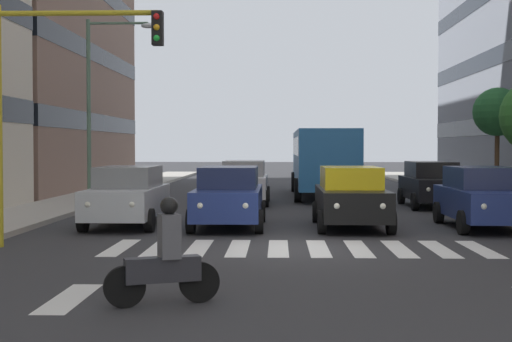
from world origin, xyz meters
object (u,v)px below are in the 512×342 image
car_row2_1 (244,182)px  street_tree_2 (497,112)px  bus_behind_traffic (323,156)px  car_1 (351,197)px  traffic_light_gantry (45,86)px  street_lamp_right (100,91)px  car_3 (128,195)px  car_row2_0 (432,184)px  car_0 (482,197)px  car_2 (229,196)px  motorcycle_with_rider (165,261)px

car_row2_1 → street_tree_2: street_tree_2 is taller
bus_behind_traffic → car_1: bearing=90.0°
car_1 → traffic_light_gantry: (7.33, 4.15, 2.78)m
bus_behind_traffic → street_lamp_right: size_ratio=1.49×
car_3 → traffic_light_gantry: (0.95, 4.43, 2.78)m
car_3 → street_lamp_right: size_ratio=0.63×
traffic_light_gantry → car_row2_0: bearing=-134.5°
car_0 → car_row2_0: size_ratio=1.00×
car_2 → car_row2_1: size_ratio=1.00×
car_2 → street_lamp_right: (5.53, -7.56, 3.56)m
car_0 → motorcycle_with_rider: (7.34, 10.04, -0.24)m
traffic_light_gantry → bus_behind_traffic: bearing=-113.2°
car_0 → traffic_light_gantry: bearing=20.5°
car_row2_1 → street_lamp_right: street_lamp_right is taller
car_0 → motorcycle_with_rider: car_0 is taller
motorcycle_with_rider → traffic_light_gantry: traffic_light_gantry is taller
car_1 → street_tree_2: size_ratio=0.96×
car_2 → car_row2_1: same height
car_row2_0 → bus_behind_traffic: 6.99m
car_0 → car_2: (7.10, -0.07, 0.00)m
street_lamp_right → car_2: bearing=126.2°
car_row2_1 → bus_behind_traffic: bearing=-126.8°
car_row2_1 → street_tree_2: size_ratio=0.96×
motorcycle_with_rider → street_lamp_right: size_ratio=0.23×
car_1 → car_3: 6.39m
car_1 → street_tree_2: bearing=-124.3°
car_row2_0 → street_tree_2: size_ratio=0.96×
street_lamp_right → car_row2_1: bearing=-171.7°
bus_behind_traffic → traffic_light_gantry: bearing=66.8°
car_1 → street_tree_2: street_tree_2 is taller
car_2 → car_0: bearing=179.4°
car_3 → bus_behind_traffic: (-6.38, -12.68, 0.97)m
car_3 → bus_behind_traffic: size_ratio=0.42×
car_row2_0 → street_tree_2: (-3.46, -3.44, 2.84)m
car_2 → motorcycle_with_rider: size_ratio=2.74×
car_3 → car_row2_0: size_ratio=1.00×
car_1 → motorcycle_with_rider: 10.73m
bus_behind_traffic → street_tree_2: size_ratio=2.27×
car_1 → car_3: same height
car_2 → bus_behind_traffic: (-3.45, -12.93, 0.97)m
car_row2_1 → motorcycle_with_rider: (0.27, 18.48, -0.24)m
car_1 → car_row2_1: (3.41, -8.40, 0.00)m
car_row2_1 → traffic_light_gantry: traffic_light_gantry is taller
car_0 → traffic_light_gantry: 12.05m
car_row2_0 → traffic_light_gantry: size_ratio=0.81×
car_row2_1 → traffic_light_gantry: 13.44m
motorcycle_with_rider → traffic_light_gantry: bearing=-58.4°
car_0 → bus_behind_traffic: bearing=-74.3°
car_1 → motorcycle_with_rider: bearing=69.9°
car_3 → car_row2_1: 8.65m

